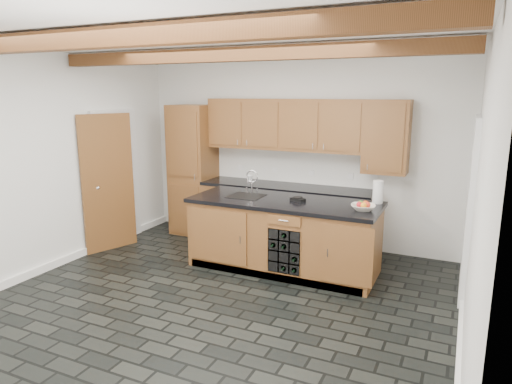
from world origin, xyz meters
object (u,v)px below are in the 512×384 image
(island, at_px, (284,235))
(fruit_bowl, at_px, (363,207))
(kitchen_scale, at_px, (298,199))
(paper_towel, at_px, (378,192))

(island, relative_size, fruit_bowl, 8.73)
(island, distance_m, fruit_bowl, 1.14)
(kitchen_scale, xyz_separation_m, fruit_bowl, (0.86, -0.11, 0.01))
(kitchen_scale, relative_size, fruit_bowl, 0.74)
(island, distance_m, paper_towel, 1.32)
(kitchen_scale, height_order, paper_towel, paper_towel)
(paper_towel, bearing_deg, island, -162.00)
(fruit_bowl, relative_size, paper_towel, 0.99)
(island, height_order, kitchen_scale, kitchen_scale)
(island, xyz_separation_m, fruit_bowl, (1.03, -0.07, 0.50))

